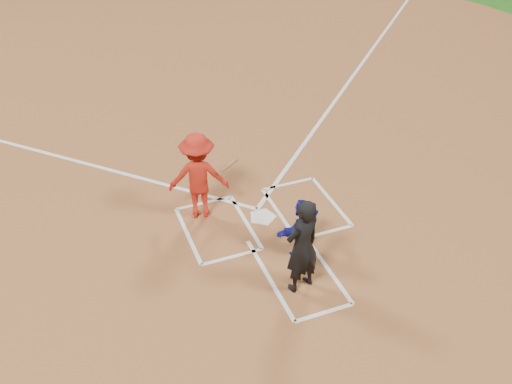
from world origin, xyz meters
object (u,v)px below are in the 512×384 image
object	(u,v)px
catcher	(302,227)
batter_at_plate	(198,176)
home_plate	(262,217)
umpire	(302,246)

from	to	relation	value
catcher	batter_at_plate	bearing A→B (deg)	-75.96
home_plate	catcher	world-z (taller)	catcher
umpire	catcher	bearing A→B (deg)	-131.67
home_plate	catcher	size ratio (longest dim) A/B	0.51
catcher	batter_at_plate	size ratio (longest dim) A/B	0.63
home_plate	umpire	size ratio (longest dim) A/B	0.32
home_plate	catcher	xyz separation A→B (m)	(0.29, -1.24, 0.58)
home_plate	catcher	distance (m)	1.40
umpire	batter_at_plate	size ratio (longest dim) A/B	1.00
home_plate	batter_at_plate	world-z (taller)	batter_at_plate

